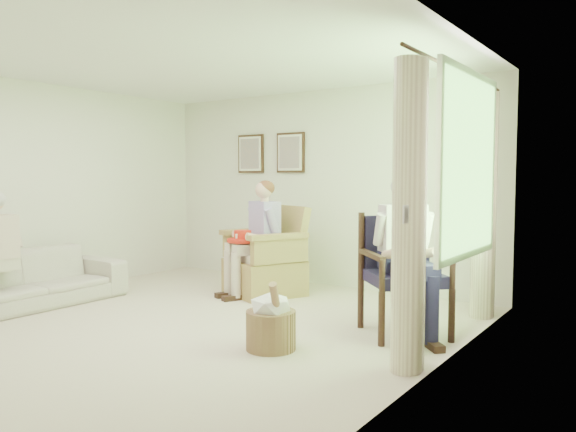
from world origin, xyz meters
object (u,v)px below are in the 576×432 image
at_px(wood_armchair, 409,269).
at_px(hatbox, 271,321).
at_px(person_wicker, 259,230).
at_px(person_dark, 401,244).
at_px(wicker_armchair, 266,266).
at_px(sofa, 27,279).
at_px(red_hat, 243,238).

relative_size(wood_armchair, hatbox, 1.74).
relative_size(person_wicker, hatbox, 2.22).
bearing_deg(person_dark, wood_armchair, 45.40).
distance_m(wicker_armchair, sofa, 2.73).
bearing_deg(sofa, hatbox, -84.47).
height_order(wicker_armchair, red_hat, wicker_armchair).
bearing_deg(hatbox, wood_armchair, 57.19).
bearing_deg(red_hat, wood_armchair, -7.92).
relative_size(red_hat, hatbox, 0.61).
relative_size(wicker_armchair, person_dark, 0.77).
bearing_deg(hatbox, person_dark, 52.67).
relative_size(wicker_armchair, wood_armchair, 1.01).
bearing_deg(sofa, person_wicker, -42.03).
distance_m(sofa, red_hat, 2.45).
height_order(person_wicker, hatbox, person_wicker).
height_order(wicker_armchair, person_wicker, person_wicker).
xyz_separation_m(wood_armchair, hatbox, (-0.74, -1.15, -0.35)).
bearing_deg(person_dark, sofa, 153.56).
bearing_deg(wood_armchair, hatbox, -167.41).
bearing_deg(red_hat, person_dark, -12.32).
relative_size(wood_armchair, red_hat, 2.88).
bearing_deg(hatbox, wicker_armchair, 127.99).
xyz_separation_m(sofa, hatbox, (3.15, 0.30, -0.07)).
distance_m(wood_armchair, hatbox, 1.41).
bearing_deg(hatbox, sofa, -174.47).
height_order(sofa, person_dark, person_dark).
distance_m(person_dark, hatbox, 1.36).
xyz_separation_m(wood_armchair, person_dark, (0.00, -0.18, 0.26)).
bearing_deg(person_wicker, person_dark, 6.57).
height_order(person_wicker, red_hat, person_wicker).
xyz_separation_m(sofa, person_dark, (3.89, 1.27, 0.54)).
bearing_deg(person_dark, red_hat, 123.08).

